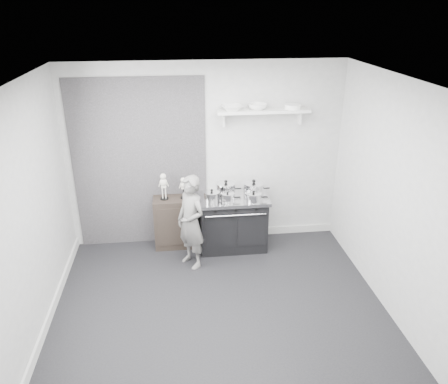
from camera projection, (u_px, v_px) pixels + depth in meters
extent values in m
plane|color=black|center=(220.00, 310.00, 5.26)|extent=(4.00, 4.00, 0.00)
cube|color=#AEADAB|center=(206.00, 156.00, 6.36)|extent=(4.00, 0.02, 2.70)
cube|color=#AEADAB|center=(246.00, 319.00, 3.08)|extent=(4.00, 0.02, 2.70)
cube|color=#AEADAB|center=(27.00, 219.00, 4.50)|extent=(0.02, 3.60, 2.70)
cube|color=#AEADAB|center=(394.00, 200.00, 4.94)|extent=(0.02, 3.60, 2.70)
cube|color=silver|center=(218.00, 82.00, 4.18)|extent=(4.00, 3.60, 0.02)
cube|color=black|center=(140.00, 165.00, 6.29)|extent=(1.90, 0.02, 2.50)
cube|color=silver|center=(270.00, 230.00, 6.96)|extent=(2.00, 0.03, 0.12)
cube|color=silver|center=(49.00, 319.00, 5.02)|extent=(0.03, 3.60, 0.12)
cube|color=silver|center=(263.00, 111.00, 6.06)|extent=(1.30, 0.26, 0.04)
cube|color=silver|center=(223.00, 119.00, 6.11)|extent=(0.03, 0.12, 0.20)
cube|color=silver|center=(300.00, 117.00, 6.23)|extent=(0.03, 0.12, 0.20)
cube|color=black|center=(233.00, 223.00, 6.49)|extent=(0.96, 0.58, 0.77)
cube|color=silver|center=(233.00, 198.00, 6.33)|extent=(1.02, 0.61, 0.05)
cube|color=black|center=(219.00, 232.00, 6.20)|extent=(0.40, 0.02, 0.50)
cube|color=black|center=(251.00, 230.00, 6.25)|extent=(0.40, 0.02, 0.50)
cylinder|color=silver|center=(236.00, 215.00, 6.09)|extent=(0.86, 0.02, 0.02)
cylinder|color=black|center=(215.00, 211.00, 6.04)|extent=(0.04, 0.03, 0.04)
cylinder|color=black|center=(236.00, 210.00, 6.07)|extent=(0.04, 0.03, 0.04)
cylinder|color=black|center=(256.00, 209.00, 6.10)|extent=(0.04, 0.03, 0.04)
cube|color=black|center=(175.00, 222.00, 6.52)|extent=(0.60, 0.35, 0.78)
imported|color=slate|center=(191.00, 222.00, 5.92)|extent=(0.54, 0.58, 1.33)
cylinder|color=silver|center=(212.00, 197.00, 6.18)|extent=(0.22, 0.22, 0.12)
cylinder|color=silver|center=(212.00, 192.00, 6.15)|extent=(0.23, 0.23, 0.01)
sphere|color=black|center=(212.00, 190.00, 6.14)|extent=(0.04, 0.04, 0.04)
cylinder|color=black|center=(222.00, 196.00, 6.20)|extent=(0.10, 0.02, 0.02)
cylinder|color=silver|center=(226.00, 189.00, 6.38)|extent=(0.27, 0.27, 0.16)
cylinder|color=silver|center=(226.00, 184.00, 6.34)|extent=(0.28, 0.28, 0.01)
sphere|color=black|center=(226.00, 182.00, 6.33)|extent=(0.05, 0.05, 0.05)
cylinder|color=black|center=(238.00, 189.00, 6.40)|extent=(0.10, 0.02, 0.02)
cylinder|color=silver|center=(254.00, 189.00, 6.39)|extent=(0.30, 0.30, 0.16)
cylinder|color=silver|center=(254.00, 183.00, 6.35)|extent=(0.31, 0.31, 0.01)
sphere|color=black|center=(254.00, 181.00, 6.34)|extent=(0.05, 0.05, 0.05)
cylinder|color=black|center=(266.00, 188.00, 6.41)|extent=(0.10, 0.02, 0.02)
cylinder|color=silver|center=(253.00, 198.00, 6.16)|extent=(0.22, 0.22, 0.11)
cylinder|color=silver|center=(254.00, 193.00, 6.14)|extent=(0.23, 0.23, 0.01)
sphere|color=black|center=(254.00, 192.00, 6.13)|extent=(0.04, 0.04, 0.04)
cylinder|color=black|center=(264.00, 197.00, 6.18)|extent=(0.10, 0.02, 0.02)
cylinder|color=silver|center=(228.00, 198.00, 6.15)|extent=(0.18, 0.18, 0.11)
cylinder|color=silver|center=(228.00, 194.00, 6.13)|extent=(0.19, 0.19, 0.01)
sphere|color=black|center=(228.00, 192.00, 6.12)|extent=(0.03, 0.03, 0.03)
cylinder|color=black|center=(237.00, 197.00, 6.17)|extent=(0.10, 0.02, 0.02)
imported|color=white|center=(232.00, 108.00, 5.99)|extent=(0.29, 0.29, 0.07)
imported|color=white|center=(258.00, 107.00, 6.03)|extent=(0.26, 0.26, 0.08)
cylinder|color=white|center=(293.00, 106.00, 6.08)|extent=(0.23, 0.23, 0.06)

